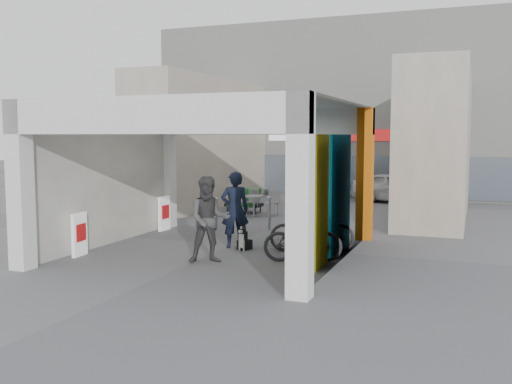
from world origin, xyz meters
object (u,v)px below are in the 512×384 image
at_px(bicycle_front, 312,230).
at_px(cafe_set, 253,207).
at_px(produce_stand, 244,203).
at_px(man_with_dog, 235,210).
at_px(man_crates, 338,186).
at_px(man_back_turned, 209,220).
at_px(bicycle_rear, 303,238).
at_px(white_van, 398,187).
at_px(border_collie, 243,240).
at_px(man_elderly, 334,209).

bearing_deg(bicycle_front, cafe_set, 16.51).
xyz_separation_m(produce_stand, man_with_dog, (2.31, -6.22, 0.61)).
bearing_deg(bicycle_front, man_crates, -8.69).
height_order(produce_stand, bicycle_front, bicycle_front).
relative_size(man_back_turned, bicycle_rear, 1.09).
xyz_separation_m(man_crates, bicycle_front, (1.33, -8.58, -0.29)).
relative_size(cafe_set, man_with_dog, 0.77).
xyz_separation_m(cafe_set, man_with_dog, (1.63, -5.43, 0.64)).
height_order(produce_stand, man_back_turned, man_back_turned).
relative_size(produce_stand, man_crates, 0.79).
height_order(man_crates, bicycle_rear, man_crates).
relative_size(man_crates, white_van, 0.44).
relative_size(cafe_set, produce_stand, 1.13).
height_order(border_collie, man_crates, man_crates).
xyz_separation_m(cafe_set, man_back_turned, (1.75, -7.16, 0.63)).
xyz_separation_m(produce_stand, border_collie, (2.63, -6.45, -0.09)).
distance_m(border_collie, man_back_turned, 1.65).
relative_size(produce_stand, man_back_turned, 0.69).
distance_m(man_elderly, white_van, 9.77).
distance_m(cafe_set, white_van, 7.17).
distance_m(cafe_set, produce_stand, 1.04).
relative_size(man_elderly, bicycle_rear, 1.02).
height_order(border_collie, man_with_dog, man_with_dog).
bearing_deg(man_crates, border_collie, 77.89).
bearing_deg(man_crates, white_van, -138.04).
distance_m(produce_stand, man_crates, 3.88).
bearing_deg(cafe_set, man_back_turned, -76.24).
height_order(cafe_set, bicycle_front, bicycle_front).
distance_m(cafe_set, border_collie, 6.00).
bearing_deg(man_crates, bicycle_front, 88.49).
xyz_separation_m(bicycle_front, bicycle_rear, (0.10, -1.12, -0.01)).
xyz_separation_m(border_collie, man_back_turned, (-0.20, -1.49, 0.69)).
height_order(cafe_set, white_van, white_van).
relative_size(man_back_turned, man_crates, 1.15).
height_order(cafe_set, border_collie, cafe_set).
bearing_deg(produce_stand, border_collie, -47.22).
xyz_separation_m(border_collie, man_elderly, (1.81, 1.73, 0.63)).
height_order(man_crates, bicycle_front, man_crates).
distance_m(cafe_set, bicycle_front, 6.37).
relative_size(bicycle_rear, white_van, 0.47).
height_order(man_elderly, man_crates, man_elderly).
distance_m(man_back_turned, man_crates, 10.48).
xyz_separation_m(border_collie, man_crates, (0.28, 8.98, 0.57)).
height_order(man_with_dog, bicycle_rear, man_with_dog).
relative_size(produce_stand, border_collie, 2.04).
bearing_deg(border_collie, man_back_turned, -76.53).
distance_m(man_back_turned, bicycle_rear, 2.10).
relative_size(produce_stand, man_with_dog, 0.69).
xyz_separation_m(man_back_turned, man_elderly, (2.01, 3.22, -0.06)).
relative_size(man_with_dog, bicycle_front, 0.94).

